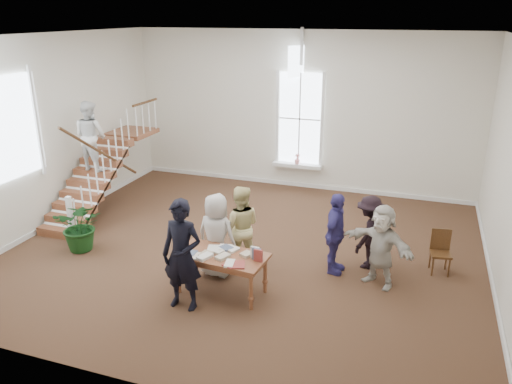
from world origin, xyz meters
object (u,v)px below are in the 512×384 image
at_px(woman_cluster_b, 369,232).
at_px(woman_cluster_c, 381,246).
at_px(person_yellow, 240,227).
at_px(side_chair, 441,249).
at_px(elderly_woman, 217,235).
at_px(library_table, 221,258).
at_px(police_officer, 182,255).
at_px(floor_plant, 81,226).
at_px(woman_cluster_a, 335,234).

bearing_deg(woman_cluster_b, woman_cluster_c, 40.58).
bearing_deg(woman_cluster_c, person_yellow, -148.49).
distance_m(woman_cluster_b, side_chair, 1.45).
xyz_separation_m(person_yellow, woman_cluster_b, (2.47, 0.80, -0.10)).
bearing_deg(elderly_woman, woman_cluster_c, -161.54).
bearing_deg(library_table, side_chair, 34.30).
relative_size(police_officer, elderly_woman, 1.19).
distance_m(police_officer, floor_plant, 3.41).
xyz_separation_m(library_table, floor_plant, (-3.57, 0.66, -0.13)).
relative_size(elderly_woman, woman_cluster_a, 1.01).
height_order(person_yellow, floor_plant, person_yellow).
distance_m(library_table, elderly_woman, 0.71).
relative_size(police_officer, side_chair, 2.27).
relative_size(person_yellow, floor_plant, 1.52).
xyz_separation_m(woman_cluster_c, side_chair, (1.10, 0.92, -0.32)).
relative_size(elderly_woman, floor_plant, 1.48).
distance_m(person_yellow, floor_plant, 3.57).
bearing_deg(woman_cluster_b, elderly_woman, -48.96).
relative_size(library_table, person_yellow, 1.00).
relative_size(library_table, floor_plant, 1.52).
relative_size(elderly_woman, person_yellow, 0.98).
height_order(elderly_woman, woman_cluster_a, elderly_woman).
bearing_deg(person_yellow, police_officer, 59.81).
distance_m(library_table, side_chair, 4.40).
bearing_deg(person_yellow, woman_cluster_a, 173.42).
bearing_deg(woman_cluster_c, library_table, -126.83).
height_order(elderly_woman, side_chair, elderly_woman).
xyz_separation_m(woman_cluster_b, side_chair, (1.40, 0.27, -0.28)).
bearing_deg(floor_plant, police_officer, -22.59).
distance_m(woman_cluster_a, woman_cluster_b, 0.75).
xyz_separation_m(library_table, elderly_woman, (-0.35, 0.61, 0.15)).
bearing_deg(police_officer, floor_plant, 158.47).
xyz_separation_m(elderly_woman, person_yellow, (0.30, 0.50, 0.02)).
xyz_separation_m(floor_plant, side_chair, (7.39, 1.53, -0.08)).
relative_size(woman_cluster_c, side_chair, 1.83).
bearing_deg(floor_plant, woman_cluster_c, 5.48).
height_order(person_yellow, woman_cluster_a, person_yellow).
bearing_deg(woman_cluster_a, person_yellow, 105.66).
bearing_deg(floor_plant, person_yellow, 7.27).
relative_size(elderly_woman, side_chair, 1.91).
height_order(police_officer, person_yellow, police_officer).
height_order(library_table, person_yellow, person_yellow).
relative_size(library_table, woman_cluster_a, 1.04).
height_order(woman_cluster_a, woman_cluster_c, woman_cluster_a).
relative_size(person_yellow, woman_cluster_a, 1.04).
xyz_separation_m(elderly_woman, floor_plant, (-3.22, 0.05, -0.28)).
xyz_separation_m(police_officer, woman_cluster_b, (2.87, 2.55, -0.24)).
bearing_deg(person_yellow, elderly_woman, 41.72).
bearing_deg(woman_cluster_b, library_table, -35.91).
xyz_separation_m(woman_cluster_a, woman_cluster_c, (0.90, -0.20, -0.02)).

